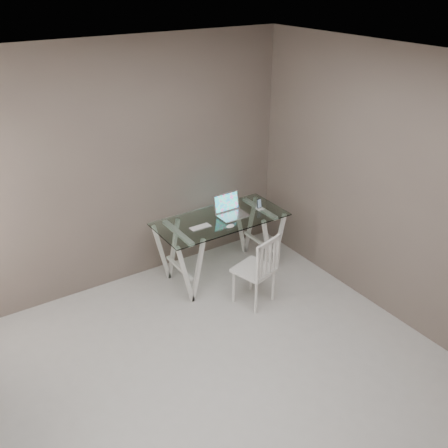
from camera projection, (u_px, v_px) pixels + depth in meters
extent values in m
plane|color=#B4B1AD|center=(238.00, 396.00, 4.29)|extent=(4.50, 4.50, 0.00)
cube|color=white|center=(244.00, 74.00, 3.04)|extent=(4.00, 4.50, 0.02)
cube|color=#64574F|center=(121.00, 169.00, 5.34)|extent=(4.00, 0.02, 2.70)
cube|color=#64574F|center=(417.00, 200.00, 4.63)|extent=(0.02, 4.50, 2.70)
cube|color=silver|center=(221.00, 219.00, 5.64)|extent=(1.50, 0.70, 0.01)
cube|color=silver|center=(179.00, 262.00, 5.54)|extent=(0.24, 0.62, 0.72)
cube|color=silver|center=(259.00, 236.00, 6.08)|extent=(0.24, 0.62, 0.72)
cube|color=silver|center=(254.00, 270.00, 5.32)|extent=(0.47, 0.47, 0.04)
cylinder|color=silver|center=(256.00, 298.00, 5.22)|extent=(0.03, 0.03, 0.39)
cylinder|color=silver|center=(273.00, 285.00, 5.43)|extent=(0.03, 0.03, 0.39)
cylinder|color=silver|center=(234.00, 287.00, 5.40)|extent=(0.03, 0.03, 0.39)
cylinder|color=silver|center=(251.00, 275.00, 5.61)|extent=(0.03, 0.03, 0.39)
cube|color=silver|center=(268.00, 258.00, 5.12)|extent=(0.37, 0.13, 0.42)
cube|color=silver|center=(233.00, 216.00, 5.68)|extent=(0.33, 0.23, 0.01)
cube|color=#19D899|center=(226.00, 202.00, 5.73)|extent=(0.33, 0.05, 0.22)
cube|color=silver|center=(200.00, 227.00, 5.44)|extent=(0.25, 0.11, 0.01)
ellipsoid|color=white|center=(230.00, 226.00, 5.44)|extent=(0.10, 0.06, 0.03)
cube|color=white|center=(260.00, 209.00, 5.85)|extent=(0.07, 0.07, 0.02)
cube|color=black|center=(259.00, 203.00, 5.83)|extent=(0.06, 0.03, 0.11)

